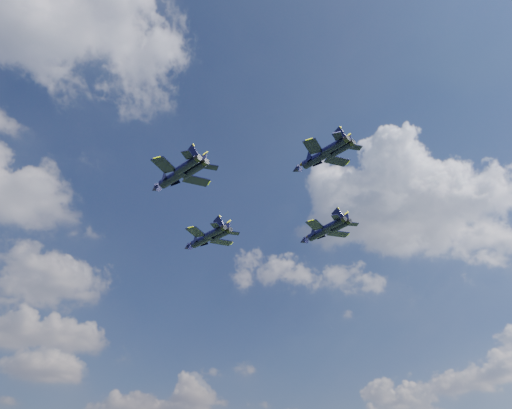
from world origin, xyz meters
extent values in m
cylinder|color=black|center=(-1.81, 23.83, 53.44)|extent=(3.86, 9.63, 1.89)
cone|color=black|center=(-3.11, 29.77, 53.44)|extent=(2.32, 3.05, 1.78)
ellipsoid|color=brown|center=(-2.55, 27.21, 54.02)|extent=(1.65, 3.15, 0.86)
cube|color=black|center=(-5.05, 20.97, 53.44)|extent=(5.52, 4.97, 0.19)
cube|color=black|center=(2.33, 22.59, 53.44)|extent=(5.21, 3.50, 0.19)
cube|color=black|center=(-2.83, 15.77, 53.44)|extent=(2.94, 2.83, 0.15)
cube|color=black|center=(2.49, 16.93, 53.44)|extent=(2.85, 2.19, 0.15)
cube|color=black|center=(-1.48, 16.92, 54.91)|extent=(1.41, 2.86, 3.16)
cube|color=black|center=(0.78, 17.42, 54.91)|extent=(1.53, 3.13, 3.16)
cylinder|color=black|center=(-18.32, 3.25, 53.99)|extent=(3.95, 9.52, 1.87)
cone|color=black|center=(-19.70, 9.11, 53.99)|extent=(2.33, 3.03, 1.76)
ellipsoid|color=brown|center=(-19.10, 6.58, 54.56)|extent=(1.67, 3.12, 0.85)
cube|color=black|center=(-21.49, 0.38, 53.99)|extent=(5.46, 4.95, 0.19)
cube|color=black|center=(-14.21, 2.08, 53.99)|extent=(5.13, 3.40, 0.19)
cube|color=black|center=(-19.23, -4.74, 53.99)|extent=(2.90, 2.81, 0.15)
cube|color=black|center=(-13.97, -3.51, 53.99)|extent=(2.81, 2.14, 0.15)
cube|color=black|center=(-17.90, -3.58, 55.44)|extent=(1.44, 2.81, 3.12)
cube|color=black|center=(-15.68, -3.06, 55.44)|extent=(1.53, 3.10, 3.12)
cylinder|color=black|center=(21.26, 8.96, 55.13)|extent=(2.83, 9.48, 1.87)
cone|color=black|center=(20.63, 14.95, 55.13)|extent=(2.04, 2.87, 1.76)
ellipsoid|color=brown|center=(20.90, 12.37, 55.70)|extent=(1.32, 3.06, 0.85)
cube|color=black|center=(17.76, 6.51, 55.13)|extent=(5.48, 4.62, 0.19)
cube|color=black|center=(25.19, 7.29, 55.13)|extent=(5.33, 3.91, 0.19)
cube|color=black|center=(19.36, 1.15, 55.13)|extent=(2.94, 2.68, 0.15)
cube|color=black|center=(24.73, 1.71, 55.13)|extent=(2.89, 2.38, 0.15)
cube|color=black|center=(20.82, 2.13, 56.59)|extent=(1.11, 2.94, 3.12)
cube|color=black|center=(23.09, 2.37, 56.59)|extent=(1.39, 3.07, 3.12)
cylinder|color=black|center=(2.50, -13.84, 55.95)|extent=(3.21, 8.53, 1.67)
cone|color=black|center=(1.49, -8.54, 55.95)|extent=(2.00, 2.67, 1.58)
ellipsoid|color=brown|center=(1.93, -10.82, 56.46)|extent=(1.39, 2.78, 0.76)
cube|color=black|center=(-0.44, -16.29, 55.95)|extent=(4.90, 4.35, 0.17)
cube|color=black|center=(6.14, -15.04, 55.95)|extent=(4.66, 3.20, 0.17)
cube|color=black|center=(1.40, -20.95, 55.95)|extent=(2.61, 2.48, 0.13)
cube|color=black|center=(6.15, -20.05, 55.95)|extent=(2.54, 1.99, 0.13)
cube|color=black|center=(2.63, -19.96, 57.25)|extent=(1.18, 2.56, 2.80)
cube|color=black|center=(4.64, -19.58, 57.25)|extent=(1.33, 2.77, 2.80)
camera|label=1|loc=(-47.02, -71.81, 3.57)|focal=35.00mm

